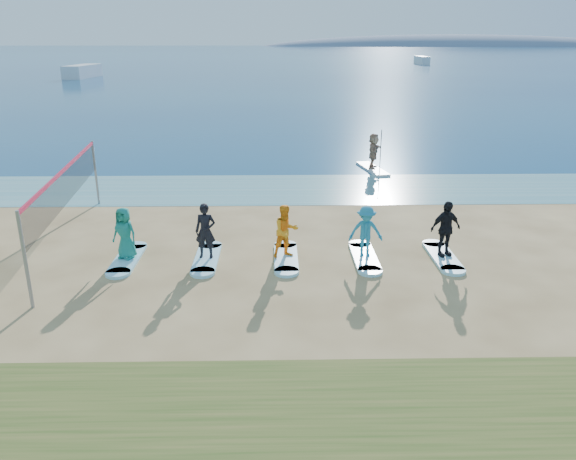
{
  "coord_description": "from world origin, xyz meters",
  "views": [
    {
      "loc": [
        -0.26,
        -13.05,
        6.39
      ],
      "look_at": [
        0.06,
        2.0,
        1.1
      ],
      "focal_mm": 35.0,
      "sensor_mm": 36.0,
      "label": 1
    }
  ],
  "objects_px": {
    "surfboard_2": "(286,258)",
    "student_4": "(445,229)",
    "paddleboarder": "(373,151)",
    "boat_offshore_b": "(422,64)",
    "student_0": "(125,233)",
    "surfboard_4": "(443,257)",
    "surfboard_3": "(365,257)",
    "surfboard_0": "(127,259)",
    "student_1": "(205,231)",
    "student_2": "(286,231)",
    "surfboard_1": "(207,258)",
    "student_3": "(366,231)",
    "volleyball_net": "(66,186)",
    "paddleboard": "(373,169)",
    "boat_offshore_a": "(83,78)"
  },
  "relations": [
    {
      "from": "student_0",
      "to": "surfboard_3",
      "type": "height_order",
      "value": "student_0"
    },
    {
      "from": "volleyball_net",
      "to": "student_3",
      "type": "distance_m",
      "value": 9.35
    },
    {
      "from": "paddleboard",
      "to": "surfboard_1",
      "type": "bearing_deg",
      "value": -131.79
    },
    {
      "from": "paddleboarder",
      "to": "surfboard_3",
      "type": "distance_m",
      "value": 11.71
    },
    {
      "from": "paddleboard",
      "to": "student_1",
      "type": "bearing_deg",
      "value": -131.79
    },
    {
      "from": "volleyball_net",
      "to": "boat_offshore_b",
      "type": "xyz_separation_m",
      "value": [
        38.05,
        108.48,
        -1.9
      ]
    },
    {
      "from": "volleyball_net",
      "to": "surfboard_1",
      "type": "height_order",
      "value": "volleyball_net"
    },
    {
      "from": "paddleboarder",
      "to": "boat_offshore_b",
      "type": "relative_size",
      "value": 0.26
    },
    {
      "from": "student_2",
      "to": "surfboard_3",
      "type": "relative_size",
      "value": 0.73
    },
    {
      "from": "paddleboarder",
      "to": "student_4",
      "type": "xyz_separation_m",
      "value": [
        0.24,
        -11.48,
        -0.03
      ]
    },
    {
      "from": "student_1",
      "to": "student_3",
      "type": "distance_m",
      "value": 4.73
    },
    {
      "from": "surfboard_3",
      "to": "student_4",
      "type": "height_order",
      "value": "student_4"
    },
    {
      "from": "student_2",
      "to": "student_4",
      "type": "distance_m",
      "value": 4.73
    },
    {
      "from": "paddleboarder",
      "to": "surfboard_4",
      "type": "distance_m",
      "value": 11.52
    },
    {
      "from": "boat_offshore_b",
      "to": "surfboard_2",
      "type": "distance_m",
      "value": 114.31
    },
    {
      "from": "student_0",
      "to": "paddleboard",
      "type": "bearing_deg",
      "value": 71.8
    },
    {
      "from": "boat_offshore_b",
      "to": "surfboard_1",
      "type": "distance_m",
      "value": 114.98
    },
    {
      "from": "boat_offshore_b",
      "to": "student_2",
      "type": "height_order",
      "value": "student_2"
    },
    {
      "from": "paddleboard",
      "to": "surfboard_3",
      "type": "bearing_deg",
      "value": -111.45
    },
    {
      "from": "surfboard_0",
      "to": "surfboard_1",
      "type": "bearing_deg",
      "value": 0.0
    },
    {
      "from": "surfboard_1",
      "to": "surfboard_2",
      "type": "height_order",
      "value": "same"
    },
    {
      "from": "student_0",
      "to": "paddleboarder",
      "type": "bearing_deg",
      "value": 71.8
    },
    {
      "from": "paddleboarder",
      "to": "student_3",
      "type": "distance_m",
      "value": 11.68
    },
    {
      "from": "volleyball_net",
      "to": "surfboard_2",
      "type": "bearing_deg",
      "value": -12.24
    },
    {
      "from": "student_2",
      "to": "paddleboarder",
      "type": "bearing_deg",
      "value": 45.45
    },
    {
      "from": "paddleboarder",
      "to": "student_1",
      "type": "xyz_separation_m",
      "value": [
        -6.84,
        -11.48,
        -0.05
      ]
    },
    {
      "from": "boat_offshore_a",
      "to": "student_0",
      "type": "bearing_deg",
      "value": -65.45
    },
    {
      "from": "student_0",
      "to": "student_2",
      "type": "height_order",
      "value": "student_2"
    },
    {
      "from": "boat_offshore_a",
      "to": "surfboard_1",
      "type": "distance_m",
      "value": 78.0
    },
    {
      "from": "surfboard_0",
      "to": "student_4",
      "type": "relative_size",
      "value": 1.31
    },
    {
      "from": "student_0",
      "to": "surfboard_4",
      "type": "relative_size",
      "value": 0.7
    },
    {
      "from": "surfboard_3",
      "to": "surfboard_4",
      "type": "relative_size",
      "value": 1.0
    },
    {
      "from": "surfboard_0",
      "to": "surfboard_2",
      "type": "bearing_deg",
      "value": 0.0
    },
    {
      "from": "surfboard_2",
      "to": "surfboard_4",
      "type": "height_order",
      "value": "same"
    },
    {
      "from": "student_3",
      "to": "student_1",
      "type": "bearing_deg",
      "value": -178.06
    },
    {
      "from": "student_1",
      "to": "student_2",
      "type": "relative_size",
      "value": 1.03
    },
    {
      "from": "student_2",
      "to": "student_3",
      "type": "distance_m",
      "value": 2.36
    },
    {
      "from": "student_4",
      "to": "student_1",
      "type": "bearing_deg",
      "value": 161.78
    },
    {
      "from": "student_4",
      "to": "volleyball_net",
      "type": "bearing_deg",
      "value": 154.48
    },
    {
      "from": "surfboard_0",
      "to": "student_1",
      "type": "xyz_separation_m",
      "value": [
        2.36,
        0.0,
        0.87
      ]
    },
    {
      "from": "student_3",
      "to": "student_4",
      "type": "xyz_separation_m",
      "value": [
        2.36,
        0.0,
        0.07
      ]
    },
    {
      "from": "student_2",
      "to": "surfboard_2",
      "type": "bearing_deg",
      "value": 0.0
    },
    {
      "from": "surfboard_1",
      "to": "student_1",
      "type": "bearing_deg",
      "value": 0.0
    },
    {
      "from": "surfboard_2",
      "to": "student_2",
      "type": "xyz_separation_m",
      "value": [
        0.0,
        0.0,
        0.84
      ]
    },
    {
      "from": "surfboard_0",
      "to": "surfboard_4",
      "type": "bearing_deg",
      "value": 0.0
    },
    {
      "from": "student_2",
      "to": "surfboard_4",
      "type": "xyz_separation_m",
      "value": [
        4.72,
        0.0,
        -0.84
      ]
    },
    {
      "from": "student_0",
      "to": "surfboard_4",
      "type": "bearing_deg",
      "value": 20.53
    },
    {
      "from": "surfboard_2",
      "to": "student_4",
      "type": "height_order",
      "value": "student_4"
    },
    {
      "from": "surfboard_0",
      "to": "student_2",
      "type": "xyz_separation_m",
      "value": [
        4.72,
        0.0,
        0.84
      ]
    },
    {
      "from": "student_3",
      "to": "volleyball_net",
      "type": "bearing_deg",
      "value": 172.78
    }
  ]
}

